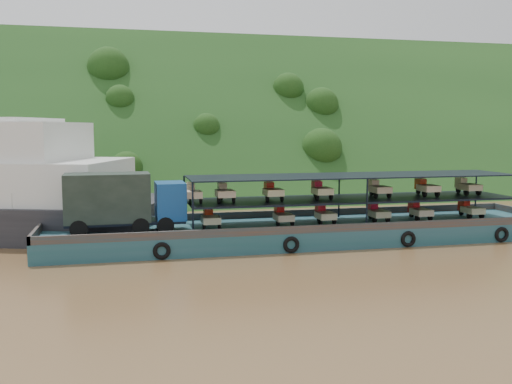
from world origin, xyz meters
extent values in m
plane|color=brown|center=(0.00, 0.00, 0.00)|extent=(160.00, 160.00, 0.00)
cube|color=#173814|center=(0.00, 36.00, 0.00)|extent=(140.00, 39.60, 39.60)
cube|color=#144549|center=(0.80, 0.27, 0.60)|extent=(35.00, 7.00, 1.20)
cube|color=#592D19|center=(0.80, 3.67, 1.45)|extent=(35.00, 0.20, 0.50)
cube|color=#592D19|center=(0.80, -3.13, 1.45)|extent=(35.00, 0.20, 0.50)
cube|color=#592D19|center=(-16.60, 0.27, 1.45)|extent=(0.20, 7.00, 0.50)
torus|color=black|center=(-9.20, -3.28, 0.55)|extent=(1.06, 0.26, 1.06)
torus|color=black|center=(-1.20, -3.28, 0.55)|extent=(1.06, 0.26, 1.06)
torus|color=black|center=(6.80, -3.28, 0.55)|extent=(1.06, 0.26, 1.06)
torus|color=black|center=(13.80, -3.28, 0.55)|extent=(1.06, 0.26, 1.06)
cylinder|color=black|center=(-14.02, -1.39, 1.74)|extent=(1.09, 0.40, 1.08)
cylinder|color=black|center=(-14.06, 0.89, 1.74)|extent=(1.09, 0.40, 1.08)
cylinder|color=black|center=(-10.34, -1.32, 1.74)|extent=(1.09, 0.40, 1.08)
cylinder|color=black|center=(-10.38, 0.95, 1.74)|extent=(1.09, 0.40, 1.08)
cylinder|color=black|center=(-8.83, -1.30, 1.74)|extent=(1.09, 0.40, 1.08)
cylinder|color=black|center=(-8.86, 0.97, 1.74)|extent=(1.09, 0.40, 1.08)
cube|color=black|center=(-11.22, -0.20, 1.90)|extent=(7.39, 2.50, 0.22)
cube|color=navy|center=(-8.41, -0.16, 3.15)|extent=(1.88, 2.63, 2.38)
cube|color=black|center=(-7.49, -0.14, 3.58)|extent=(0.10, 2.16, 0.97)
cube|color=black|center=(-12.31, -0.22, 3.47)|extent=(5.23, 2.68, 3.03)
cube|color=black|center=(4.30, 0.27, 2.86)|extent=(23.00, 5.00, 0.12)
cube|color=black|center=(4.30, 0.27, 4.50)|extent=(23.00, 5.00, 0.08)
cylinder|color=black|center=(-7.20, -2.23, 2.85)|extent=(0.12, 0.12, 3.30)
cylinder|color=black|center=(-7.20, 2.77, 2.85)|extent=(0.12, 0.12, 3.30)
cylinder|color=black|center=(4.30, -2.23, 2.85)|extent=(0.12, 0.12, 3.30)
cylinder|color=black|center=(4.30, 2.77, 2.85)|extent=(0.12, 0.12, 3.30)
cylinder|color=black|center=(15.80, 2.77, 2.85)|extent=(0.12, 0.12, 3.30)
cylinder|color=black|center=(-5.79, 1.32, 1.46)|extent=(0.12, 0.52, 0.52)
cylinder|color=black|center=(-6.29, -0.48, 1.46)|extent=(0.14, 0.52, 0.52)
cylinder|color=black|center=(-5.29, -0.48, 1.46)|extent=(0.14, 0.52, 0.52)
cube|color=beige|center=(-5.79, -0.13, 1.80)|extent=(1.15, 1.50, 0.44)
cube|color=#B62B0C|center=(-5.79, 1.02, 1.98)|extent=(0.55, 0.80, 0.80)
cube|color=#B62B0C|center=(-5.79, 0.82, 2.48)|extent=(0.50, 0.10, 0.10)
cylinder|color=black|center=(-0.81, 1.32, 1.46)|extent=(0.12, 0.52, 0.52)
cylinder|color=black|center=(-1.31, -0.48, 1.46)|extent=(0.14, 0.52, 0.52)
cylinder|color=black|center=(-0.31, -0.48, 1.46)|extent=(0.14, 0.52, 0.52)
cube|color=beige|center=(-0.81, -0.13, 1.80)|extent=(1.15, 1.50, 0.44)
cube|color=red|center=(-0.81, 1.02, 1.98)|extent=(0.55, 0.80, 0.80)
cube|color=red|center=(-0.81, 0.82, 2.48)|extent=(0.50, 0.10, 0.10)
cylinder|color=black|center=(2.20, 1.32, 1.46)|extent=(0.12, 0.52, 0.52)
cylinder|color=black|center=(1.70, -0.48, 1.46)|extent=(0.14, 0.52, 0.52)
cylinder|color=black|center=(2.70, -0.48, 1.46)|extent=(0.14, 0.52, 0.52)
cube|color=beige|center=(2.20, -0.13, 1.80)|extent=(1.15, 1.50, 0.44)
cube|color=red|center=(2.20, 1.02, 1.98)|extent=(0.55, 0.80, 0.80)
cube|color=red|center=(2.20, 0.82, 2.48)|extent=(0.50, 0.10, 0.10)
cylinder|color=black|center=(6.18, 1.32, 1.46)|extent=(0.12, 0.52, 0.52)
cylinder|color=black|center=(5.68, -0.48, 1.46)|extent=(0.14, 0.52, 0.52)
cylinder|color=black|center=(6.68, -0.48, 1.46)|extent=(0.14, 0.52, 0.52)
cube|color=#C0B688|center=(6.18, -0.13, 1.80)|extent=(1.15, 1.50, 0.44)
cube|color=red|center=(6.18, 1.02, 1.98)|extent=(0.55, 0.80, 0.80)
cube|color=red|center=(6.18, 0.82, 2.48)|extent=(0.50, 0.10, 0.10)
cylinder|color=black|center=(9.47, 1.32, 1.46)|extent=(0.12, 0.52, 0.52)
cylinder|color=black|center=(8.97, -0.48, 1.46)|extent=(0.14, 0.52, 0.52)
cylinder|color=black|center=(9.97, -0.48, 1.46)|extent=(0.14, 0.52, 0.52)
cube|color=beige|center=(9.47, -0.13, 1.80)|extent=(1.15, 1.50, 0.44)
cube|color=red|center=(9.47, 1.02, 1.98)|extent=(0.55, 0.80, 0.80)
cube|color=red|center=(9.47, 0.82, 2.48)|extent=(0.50, 0.10, 0.10)
cylinder|color=black|center=(13.62, 1.32, 1.46)|extent=(0.12, 0.52, 0.52)
cylinder|color=black|center=(13.12, -0.48, 1.46)|extent=(0.14, 0.52, 0.52)
cylinder|color=black|center=(14.12, -0.48, 1.46)|extent=(0.14, 0.52, 0.52)
cube|color=beige|center=(13.62, -0.13, 1.80)|extent=(1.15, 1.50, 0.44)
cube|color=red|center=(13.62, 1.02, 1.98)|extent=(0.55, 0.80, 0.80)
cube|color=red|center=(13.62, 0.82, 2.48)|extent=(0.50, 0.10, 0.10)
cylinder|color=black|center=(-4.82, 1.32, 3.18)|extent=(0.12, 0.52, 0.52)
cylinder|color=black|center=(-5.32, -0.48, 3.18)|extent=(0.14, 0.52, 0.52)
cylinder|color=black|center=(-4.32, -0.48, 3.18)|extent=(0.14, 0.52, 0.52)
cube|color=beige|center=(-4.82, -0.13, 3.52)|extent=(1.15, 1.50, 0.44)
cube|color=beige|center=(-4.82, 1.02, 3.70)|extent=(0.55, 0.80, 0.80)
cube|color=beige|center=(-4.82, 0.82, 4.20)|extent=(0.50, 0.10, 0.10)
cylinder|color=black|center=(-1.54, 1.32, 3.18)|extent=(0.12, 0.52, 0.52)
cylinder|color=black|center=(-2.04, -0.48, 3.18)|extent=(0.14, 0.52, 0.52)
cylinder|color=black|center=(-1.04, -0.48, 3.18)|extent=(0.14, 0.52, 0.52)
cube|color=beige|center=(-1.54, -0.13, 3.52)|extent=(1.15, 1.50, 0.44)
cube|color=red|center=(-1.54, 1.02, 3.70)|extent=(0.55, 0.80, 0.80)
cube|color=red|center=(-1.54, 0.82, 4.20)|extent=(0.50, 0.10, 0.10)
cylinder|color=black|center=(1.93, 1.32, 3.18)|extent=(0.12, 0.52, 0.52)
cylinder|color=black|center=(1.43, -0.48, 3.18)|extent=(0.14, 0.52, 0.52)
cylinder|color=black|center=(2.43, -0.48, 3.18)|extent=(0.14, 0.52, 0.52)
cube|color=beige|center=(1.93, -0.13, 3.52)|extent=(1.15, 1.50, 0.44)
cube|color=red|center=(1.93, 1.02, 3.70)|extent=(0.55, 0.80, 0.80)
cube|color=red|center=(1.93, 0.82, 4.20)|extent=(0.50, 0.10, 0.10)
cylinder|color=black|center=(6.23, 1.32, 3.18)|extent=(0.12, 0.52, 0.52)
cylinder|color=black|center=(5.73, -0.48, 3.18)|extent=(0.14, 0.52, 0.52)
cylinder|color=black|center=(6.73, -0.48, 3.18)|extent=(0.14, 0.52, 0.52)
cube|color=tan|center=(6.23, -0.13, 3.52)|extent=(1.15, 1.50, 0.44)
cube|color=beige|center=(6.23, 1.02, 3.70)|extent=(0.55, 0.80, 0.80)
cube|color=beige|center=(6.23, 0.82, 4.20)|extent=(0.50, 0.10, 0.10)
cylinder|color=black|center=(9.97, 1.32, 3.18)|extent=(0.12, 0.52, 0.52)
cylinder|color=black|center=(9.47, -0.48, 3.18)|extent=(0.14, 0.52, 0.52)
cylinder|color=black|center=(10.47, -0.48, 3.18)|extent=(0.14, 0.52, 0.52)
cube|color=beige|center=(9.97, -0.13, 3.52)|extent=(1.15, 1.50, 0.44)
cube|color=#B92D0C|center=(9.97, 1.02, 3.70)|extent=(0.55, 0.80, 0.80)
cube|color=#B92D0C|center=(9.97, 0.82, 4.20)|extent=(0.50, 0.10, 0.10)
cylinder|color=black|center=(13.30, 1.32, 3.18)|extent=(0.12, 0.52, 0.52)
cylinder|color=black|center=(12.80, -0.48, 3.18)|extent=(0.14, 0.52, 0.52)
cylinder|color=black|center=(13.80, -0.48, 3.18)|extent=(0.14, 0.52, 0.52)
cube|color=tan|center=(13.30, -0.13, 3.52)|extent=(1.15, 1.50, 0.44)
cube|color=#C7BE8D|center=(13.30, 1.02, 3.70)|extent=(0.55, 0.80, 0.80)
cube|color=#C7BE8D|center=(13.30, 0.82, 4.20)|extent=(0.50, 0.10, 0.10)
cylinder|color=black|center=(-6.98, 1.32, 3.18)|extent=(0.12, 0.52, 0.52)
cylinder|color=black|center=(-7.48, -0.48, 3.18)|extent=(0.14, 0.52, 0.52)
cylinder|color=black|center=(-6.48, -0.48, 3.18)|extent=(0.14, 0.52, 0.52)
cube|color=beige|center=(-6.98, -0.13, 3.52)|extent=(1.15, 1.50, 0.44)
cube|color=beige|center=(-6.98, 1.02, 3.70)|extent=(0.55, 0.80, 0.80)
cube|color=beige|center=(-6.98, 0.82, 4.20)|extent=(0.50, 0.10, 0.10)
camera|label=1|loc=(-11.30, -36.83, 7.78)|focal=40.00mm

